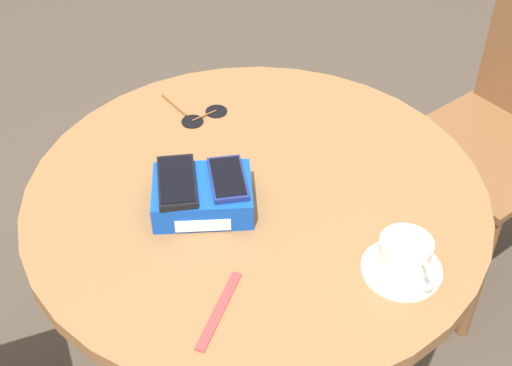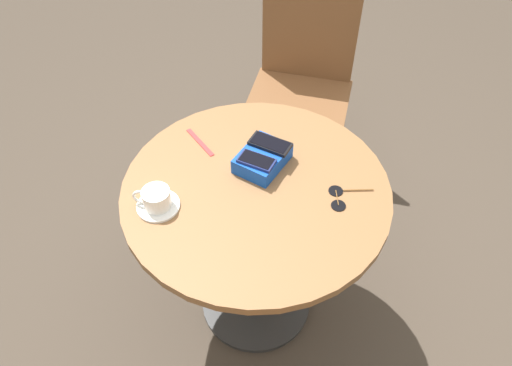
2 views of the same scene
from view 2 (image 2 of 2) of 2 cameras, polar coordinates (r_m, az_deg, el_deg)
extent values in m
plane|color=#42382D|center=(2.18, 0.00, -13.42)|extent=(8.00, 8.00, 0.00)
cylinder|color=#2D2D2D|center=(2.17, 0.00, -13.29)|extent=(0.45, 0.45, 0.02)
cylinder|color=#2D2D2D|center=(1.87, 0.00, -8.07)|extent=(0.07, 0.07, 0.68)
cylinder|color=brown|center=(1.60, 0.00, -0.85)|extent=(0.86, 0.86, 0.03)
cube|color=#0F42AD|center=(1.64, 0.75, 2.80)|extent=(0.19, 0.15, 0.05)
cube|color=white|center=(1.67, -1.23, 3.43)|extent=(0.10, 0.01, 0.02)
cube|color=black|center=(1.64, 1.62, 4.50)|extent=(0.07, 0.14, 0.01)
cube|color=black|center=(1.63, 1.62, 4.67)|extent=(0.06, 0.13, 0.00)
cube|color=navy|center=(1.58, 0.06, 2.57)|extent=(0.06, 0.12, 0.01)
cube|color=black|center=(1.58, 0.06, 2.72)|extent=(0.05, 0.11, 0.00)
cylinder|color=white|center=(1.56, -11.10, -2.56)|extent=(0.13, 0.13, 0.01)
cylinder|color=white|center=(1.53, -11.28, -1.73)|extent=(0.09, 0.09, 0.06)
cylinder|color=tan|center=(1.51, -11.42, -1.12)|extent=(0.08, 0.08, 0.00)
torus|color=white|center=(1.55, -12.95, -1.57)|extent=(0.03, 0.06, 0.06)
cube|color=red|center=(1.74, -6.41, 4.66)|extent=(0.09, 0.15, 0.00)
cylinder|color=black|center=(1.55, 9.40, -2.57)|extent=(0.05, 0.05, 0.00)
cylinder|color=black|center=(1.59, 9.10, -0.91)|extent=(0.05, 0.05, 0.00)
cylinder|color=brown|center=(1.57, 9.26, -1.66)|extent=(0.06, 0.03, 0.00)
cylinder|color=brown|center=(1.60, 11.61, -0.77)|extent=(0.05, 0.09, 0.00)
cube|color=brown|center=(2.34, 4.72, 8.97)|extent=(0.54, 0.54, 0.02)
cube|color=brown|center=(2.38, 6.13, 16.81)|extent=(0.10, 0.43, 0.47)
cylinder|color=brown|center=(2.38, -1.49, 2.33)|extent=(0.04, 0.04, 0.44)
cylinder|color=brown|center=(2.33, 8.45, 0.56)|extent=(0.04, 0.04, 0.44)
cylinder|color=brown|center=(2.68, 0.84, 8.47)|extent=(0.04, 0.04, 0.44)
cylinder|color=brown|center=(2.64, 9.74, 6.98)|extent=(0.04, 0.04, 0.44)
camera|label=1|loc=(1.84, -31.17, 33.04)|focal=50.00mm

